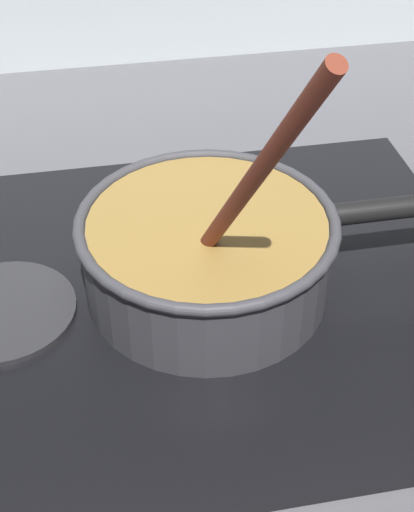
% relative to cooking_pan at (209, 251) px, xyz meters
% --- Properties ---
extents(hob_plate, '(0.56, 0.48, 0.01)m').
position_rel_cooking_pan_xyz_m(hob_plate, '(-0.00, 0.00, -0.05)').
color(hob_plate, black).
rests_on(hob_plate, ground).
extents(burner_ring, '(0.16, 0.16, 0.01)m').
position_rel_cooking_pan_xyz_m(burner_ring, '(-0.00, 0.00, -0.04)').
color(burner_ring, '#592D0C').
rests_on(burner_ring, hob_plate).
extents(spare_burner, '(0.14, 0.14, 0.01)m').
position_rel_cooking_pan_xyz_m(spare_burner, '(-0.20, 0.00, -0.04)').
color(spare_burner, '#262628').
rests_on(spare_burner, hob_plate).
extents(cooking_pan, '(0.39, 0.30, 0.31)m').
position_rel_cooking_pan_xyz_m(cooking_pan, '(0.00, 0.00, 0.00)').
color(cooking_pan, '#38383D').
rests_on(cooking_pan, hob_plate).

